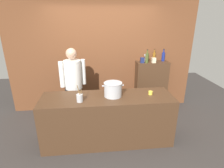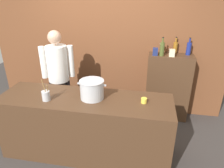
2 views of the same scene
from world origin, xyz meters
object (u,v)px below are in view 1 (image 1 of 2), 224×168
utensil_crock (80,98)px  wine_bottle_cobalt (163,56)px  stockpot_large (113,89)px  wine_bottle_olive (147,58)px  chef (73,82)px  wine_bottle_amber (154,56)px  wine_glass_tall (145,56)px  spice_tin_cream (154,60)px  butter_jar (150,93)px  spice_tin_navy (142,60)px

utensil_crock → wine_bottle_cobalt: 2.39m
stockpot_large → wine_bottle_olive: 1.44m
chef → wine_bottle_amber: (1.88, 0.64, 0.36)m
utensil_crock → wine_bottle_amber: wine_bottle_amber is taller
wine_glass_tall → spice_tin_cream: bearing=-40.3°
butter_jar → wine_bottle_cobalt: (0.66, 1.22, 0.39)m
stockpot_large → wine_bottle_cobalt: size_ratio=1.32×
chef → stockpot_large: 0.97m
butter_jar → spice_tin_cream: bearing=70.4°
chef → wine_bottle_olive: chef is taller
stockpot_large → spice_tin_navy: spice_tin_navy is taller
wine_bottle_cobalt → spice_tin_navy: wine_bottle_cobalt is taller
wine_bottle_cobalt → butter_jar: bearing=-118.5°
wine_bottle_cobalt → utensil_crock: bearing=-144.2°
wine_bottle_cobalt → stockpot_large: bearing=-137.9°
wine_bottle_cobalt → wine_bottle_amber: size_ratio=1.02×
stockpot_large → butter_jar: stockpot_large is taller
chef → butter_jar: (1.43, -0.63, -0.03)m
wine_bottle_cobalt → wine_bottle_olive: size_ratio=0.94×
wine_bottle_olive → chef: bearing=-164.4°
utensil_crock → spice_tin_navy: size_ratio=2.38×
wine_glass_tall → spice_tin_cream: wine_glass_tall is taller
wine_bottle_olive → spice_tin_cream: (0.16, -0.01, -0.06)m
butter_jar → wine_glass_tall: size_ratio=0.44×
stockpot_large → butter_jar: (0.68, -0.01, -0.09)m
chef → spice_tin_navy: 1.64m
wine_bottle_olive → wine_glass_tall: wine_bottle_olive is taller
utensil_crock → wine_bottle_cobalt: size_ratio=1.01×
wine_bottle_olive → spice_tin_navy: 0.12m
wine_bottle_amber → utensil_crock: bearing=-140.1°
stockpot_large → spice_tin_navy: bearing=53.7°
wine_glass_tall → chef: bearing=-160.2°
stockpot_large → wine_glass_tall: 1.54m
wine_bottle_olive → butter_jar: bearing=-101.6°
wine_bottle_amber → wine_bottle_olive: size_ratio=0.92×
butter_jar → wine_glass_tall: bearing=79.7°
butter_jar → wine_bottle_olive: 1.18m
wine_bottle_cobalt → wine_glass_tall: wine_bottle_cobalt is taller
butter_jar → wine_glass_tall: (0.22, 1.22, 0.40)m
wine_glass_tall → wine_bottle_cobalt: bearing=0.3°
chef → wine_bottle_cobalt: chef is taller
chef → utensil_crock: size_ratio=5.66×
spice_tin_navy → wine_bottle_cobalt: bearing=13.2°
wine_bottle_cobalt → spice_tin_navy: size_ratio=2.36×
wine_glass_tall → spice_tin_navy: bearing=-129.4°
butter_jar → spice_tin_navy: (0.12, 1.10, 0.34)m
utensil_crock → wine_bottle_olive: bearing=40.2°
wine_glass_tall → butter_jar: bearing=-100.3°
butter_jar → spice_tin_cream: (0.39, 1.08, 0.34)m
wine_bottle_cobalt → wine_bottle_olive: wine_bottle_olive is taller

